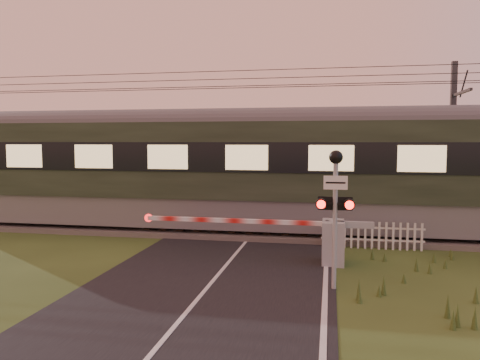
% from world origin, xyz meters
% --- Properties ---
extents(ground, '(160.00, 160.00, 0.00)m').
position_xyz_m(ground, '(0.00, 0.00, 0.00)').
color(ground, '#2E4018').
rests_on(ground, ground).
extents(road, '(6.00, 140.00, 0.03)m').
position_xyz_m(road, '(0.02, -0.23, 0.01)').
color(road, black).
rests_on(road, ground).
extents(track_bed, '(140.00, 3.40, 0.39)m').
position_xyz_m(track_bed, '(0.00, 6.50, 0.07)').
color(track_bed, '#47423D').
rests_on(track_bed, ground).
extents(overhead_wires, '(120.00, 0.62, 0.62)m').
position_xyz_m(overhead_wires, '(0.00, 6.50, 5.72)').
color(overhead_wires, black).
rests_on(overhead_wires, ground).
extents(boom_gate, '(6.80, 0.95, 1.26)m').
position_xyz_m(boom_gate, '(2.66, 2.53, 0.69)').
color(boom_gate, gray).
rests_on(boom_gate, ground).
extents(crossing_signal, '(0.83, 0.35, 3.28)m').
position_xyz_m(crossing_signal, '(2.95, 0.16, 2.25)').
color(crossing_signal, gray).
rests_on(crossing_signal, ground).
extents(picket_fence, '(3.26, 0.07, 0.89)m').
position_xyz_m(picket_fence, '(4.19, 4.60, 0.45)').
color(picket_fence, silver).
rests_on(picket_fence, ground).
extents(catenary_mast, '(0.21, 2.45, 6.56)m').
position_xyz_m(catenary_mast, '(7.49, 8.72, 3.42)').
color(catenary_mast, '#2D2D30').
rests_on(catenary_mast, ground).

